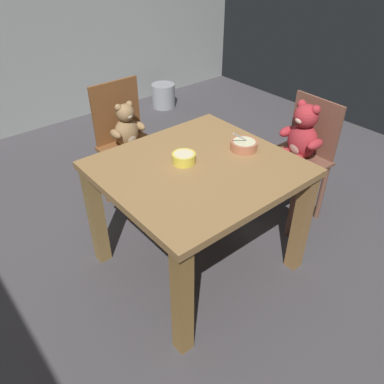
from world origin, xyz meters
name	(u,v)px	position (x,y,z in m)	size (l,w,h in m)	color
ground_plane	(197,263)	(0.00, 0.00, -0.02)	(5.20, 5.20, 0.04)	#454245
dining_table	(198,185)	(0.00, 0.00, 0.58)	(0.99, 0.93, 0.71)	olive
teddy_chair_near_right	(300,143)	(0.86, -0.04, 0.57)	(0.39, 0.42, 0.85)	brown
teddy_chair_far_center	(128,136)	(0.06, 0.83, 0.53)	(0.40, 0.38, 0.89)	brown
porridge_bowl_terracotta_near_right	(244,145)	(0.32, -0.03, 0.73)	(0.16, 0.15, 0.13)	#BA6C4E
porridge_bowl_yellow_center	(184,158)	(-0.04, 0.07, 0.74)	(0.13, 0.13, 0.05)	yellow
metal_pail	(164,96)	(1.32, 2.15, 0.13)	(0.26, 0.26, 0.26)	#93969B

